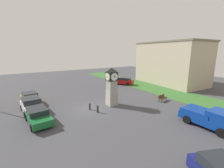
% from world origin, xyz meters
% --- Properties ---
extents(ground_plane, '(80.62, 80.62, 0.00)m').
position_xyz_m(ground_plane, '(0.00, 0.00, 0.00)').
color(ground_plane, '#424247').
extents(clock_tower, '(1.68, 1.66, 4.95)m').
position_xyz_m(clock_tower, '(0.26, 3.09, 2.51)').
color(clock_tower, '#9F9A90').
rests_on(clock_tower, ground_plane).
extents(bollard_near_tower, '(0.24, 0.24, 0.91)m').
position_xyz_m(bollard_near_tower, '(1.53, 0.35, 0.46)').
color(bollard_near_tower, '#333338').
rests_on(bollard_near_tower, ground_plane).
extents(bollard_mid_row, '(0.22, 0.22, 0.85)m').
position_xyz_m(bollard_mid_row, '(0.26, -0.07, 0.43)').
color(bollard_mid_row, '#333338').
rests_on(bollard_mid_row, ground_plane).
extents(car_navy_sedan, '(4.03, 2.32, 1.52)m').
position_xyz_m(car_navy_sedan, '(-6.07, -5.96, 0.78)').
color(car_navy_sedan, gold).
rests_on(car_navy_sedan, ground_plane).
extents(car_near_tower, '(4.40, 2.39, 1.64)m').
position_xyz_m(car_near_tower, '(-2.89, -6.05, 0.82)').
color(car_near_tower, silver).
rests_on(car_near_tower, ground_plane).
extents(car_by_building, '(4.46, 2.27, 1.44)m').
position_xyz_m(car_by_building, '(0.62, -5.79, 0.74)').
color(car_by_building, '#19602D').
rests_on(car_by_building, ground_plane).
extents(car_silver_hatch, '(4.63, 4.03, 1.57)m').
position_xyz_m(car_silver_hatch, '(-9.07, 11.97, 0.80)').
color(car_silver_hatch, '#A51111').
rests_on(car_silver_hatch, ground_plane).
extents(pickup_truck, '(4.95, 2.37, 1.85)m').
position_xyz_m(pickup_truck, '(10.18, 7.61, 0.93)').
color(pickup_truck, navy).
rests_on(pickup_truck, ground_plane).
extents(bench, '(0.80, 1.67, 0.90)m').
position_xyz_m(bench, '(2.80, 10.05, 0.52)').
color(bench, brown).
rests_on(bench, ground_plane).
extents(warehouse_blue_far, '(15.21, 8.98, 9.02)m').
position_xyz_m(warehouse_blue_far, '(-4.63, 21.38, 4.52)').
color(warehouse_blue_far, '#B7A88E').
rests_on(warehouse_blue_far, ground_plane).
extents(grass_verge_far, '(48.37, 5.92, 0.04)m').
position_xyz_m(grass_verge_far, '(-3.95, 14.78, 0.02)').
color(grass_verge_far, '#386B2D').
rests_on(grass_verge_far, ground_plane).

